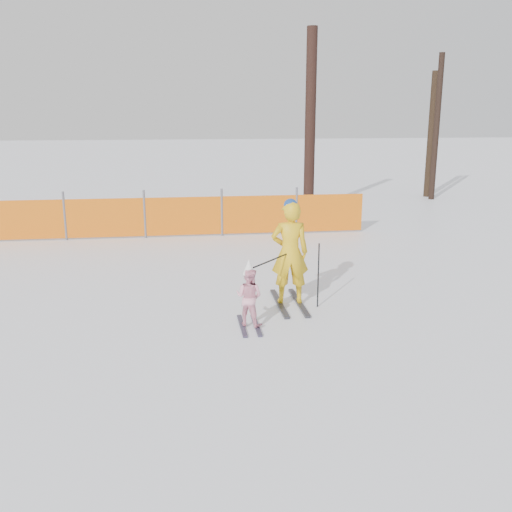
{
  "coord_description": "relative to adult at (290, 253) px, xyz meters",
  "views": [
    {
      "loc": [
        -1.15,
        -8.11,
        3.21
      ],
      "look_at": [
        0.0,
        0.5,
        1.0
      ],
      "focal_mm": 40.0,
      "sensor_mm": 36.0,
      "label": 1
    }
  ],
  "objects": [
    {
      "name": "child",
      "position": [
        -0.81,
        -0.95,
        -0.42
      ],
      "size": [
        0.55,
        0.91,
        1.07
      ],
      "color": "black",
      "rests_on": "ground"
    },
    {
      "name": "adult",
      "position": [
        0.0,
        0.0,
        0.0
      ],
      "size": [
        0.66,
        1.45,
        1.82
      ],
      "color": "black",
      "rests_on": "ground"
    },
    {
      "name": "safety_fence",
      "position": [
        -4.89,
        5.68,
        -0.35
      ],
      "size": [
        15.84,
        0.06,
        1.25
      ],
      "color": "#595960",
      "rests_on": "ground"
    },
    {
      "name": "ski_poles",
      "position": [
        0.05,
        -0.33,
        -0.19
      ],
      "size": [
        1.2,
        0.77,
        1.1
      ],
      "color": "black",
      "rests_on": "ground"
    },
    {
      "name": "tree_trunks",
      "position": [
        4.82,
        10.3,
        1.77
      ],
      "size": [
        5.58,
        2.85,
        5.76
      ],
      "color": "black",
      "rests_on": "ground"
    },
    {
      "name": "ground",
      "position": [
        -0.64,
        -1.0,
        -0.91
      ],
      "size": [
        120.0,
        120.0,
        0.0
      ],
      "primitive_type": "plane",
      "color": "white",
      "rests_on": "ground"
    }
  ]
}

